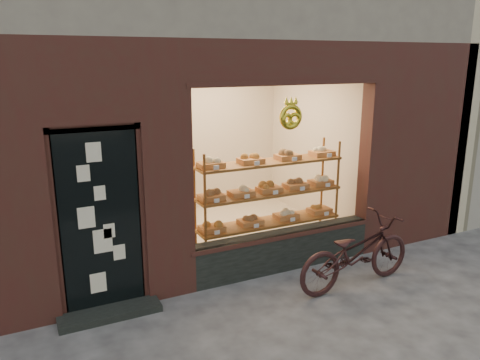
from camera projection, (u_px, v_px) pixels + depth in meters
display_shelf at (269, 202)px, 6.78m from camera, size 2.20×0.45×1.70m
bicycle at (356, 252)px, 6.01m from camera, size 1.79×0.71×0.93m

